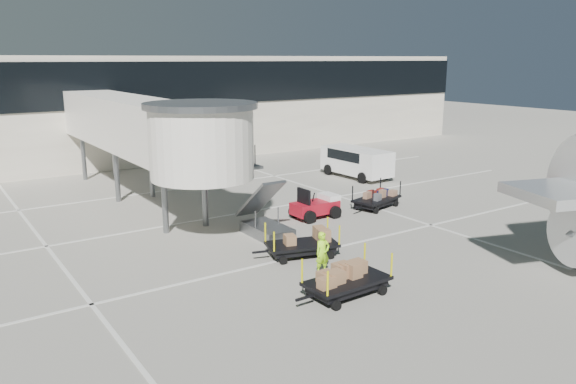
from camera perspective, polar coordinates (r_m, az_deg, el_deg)
name	(u,v)px	position (r m, az deg, el deg)	size (l,w,h in m)	color
ground	(364,262)	(22.45, 7.77, -7.07)	(140.00, 140.00, 0.00)	#A7A395
lane_markings	(235,212)	(29.39, -5.38, -2.04)	(40.00, 30.00, 0.02)	silver
terminal	(114,106)	(47.72, -17.24, 8.37)	(64.00, 12.11, 15.20)	silver
jet_bridge	(149,129)	(29.87, -13.90, 6.24)	(5.70, 20.40, 6.03)	white
baggage_tug	(316,207)	(28.17, 2.86, -1.48)	(2.43, 1.54, 1.58)	maroon
suitcase_cart	(377,199)	(30.38, 8.99, -0.74)	(3.52, 2.05, 1.35)	black
box_cart_near	(349,279)	(19.24, 6.22, -8.75)	(3.63, 1.56, 1.42)	black
box_cart_far	(302,245)	(22.74, 1.39, -5.38)	(3.55, 2.14, 1.36)	black
ground_worker	(323,253)	(20.88, 3.53, -6.20)	(0.59, 0.39, 1.62)	#ADFF1A
minivan	(355,160)	(38.08, 6.82, 3.27)	(2.42, 5.20, 1.94)	white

